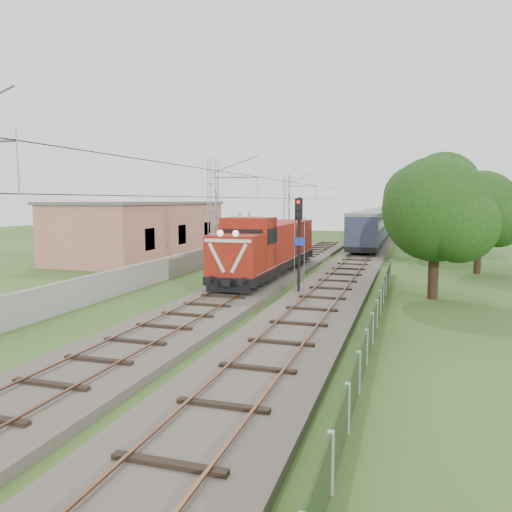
% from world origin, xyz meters
% --- Properties ---
extents(ground, '(140.00, 140.00, 0.00)m').
position_xyz_m(ground, '(0.00, 0.00, 0.00)').
color(ground, '#294A1B').
rests_on(ground, ground).
extents(track_main, '(4.20, 70.00, 0.45)m').
position_xyz_m(track_main, '(0.00, 7.00, 0.18)').
color(track_main, '#6B6054').
rests_on(track_main, ground).
extents(track_side, '(4.20, 80.00, 0.45)m').
position_xyz_m(track_side, '(5.00, 20.00, 0.18)').
color(track_side, '#6B6054').
rests_on(track_side, ground).
extents(catenary, '(3.31, 70.00, 8.00)m').
position_xyz_m(catenary, '(-2.95, 12.00, 4.05)').
color(catenary, gray).
rests_on(catenary, ground).
extents(boundary_wall, '(0.25, 40.00, 1.50)m').
position_xyz_m(boundary_wall, '(-6.50, 12.00, 0.75)').
color(boundary_wall, '#9E9E99').
rests_on(boundary_wall, ground).
extents(station_building, '(8.40, 20.40, 5.22)m').
position_xyz_m(station_building, '(-15.00, 24.00, 2.63)').
color(station_building, tan).
rests_on(station_building, ground).
extents(fence, '(0.12, 32.00, 1.20)m').
position_xyz_m(fence, '(8.00, 3.00, 0.60)').
color(fence, black).
rests_on(fence, ground).
extents(locomotive, '(2.91, 16.62, 4.22)m').
position_xyz_m(locomotive, '(0.00, 14.74, 2.19)').
color(locomotive, black).
rests_on(locomotive, ground).
extents(coach_rake, '(3.05, 67.97, 3.52)m').
position_xyz_m(coach_rake, '(5.00, 61.30, 2.53)').
color(coach_rake, black).
rests_on(coach_rake, ground).
extents(signal_post, '(0.61, 0.48, 5.53)m').
position_xyz_m(signal_post, '(3.39, 8.72, 3.80)').
color(signal_post, black).
rests_on(signal_post, ground).
extents(tree_a, '(5.95, 5.67, 7.71)m').
position_xyz_m(tree_a, '(10.59, 10.41, 4.81)').
color(tree_a, '#3A2217').
rests_on(tree_a, ground).
extents(tree_b, '(5.77, 5.50, 7.48)m').
position_xyz_m(tree_b, '(14.07, 21.23, 4.67)').
color(tree_b, '#3A2217').
rests_on(tree_b, ground).
extents(tree_c, '(5.26, 5.01, 6.82)m').
position_xyz_m(tree_c, '(11.22, 29.69, 4.25)').
color(tree_c, '#3A2217').
rests_on(tree_c, ground).
extents(tree_d, '(8.19, 7.80, 10.62)m').
position_xyz_m(tree_d, '(12.61, 40.59, 6.63)').
color(tree_d, '#3A2217').
rests_on(tree_d, ground).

